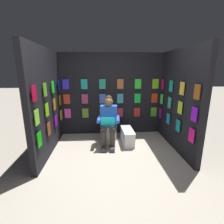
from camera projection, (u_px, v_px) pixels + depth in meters
name	position (u px, v px, depth m)	size (l,w,h in m)	color
ground_plane	(119.00, 174.00, 2.86)	(30.00, 30.00, 0.00)	#B2A899
display_wall_back	(111.00, 95.00, 4.54)	(2.87, 0.14, 2.22)	black
display_wall_left	(178.00, 101.00, 3.63)	(0.14, 1.96, 2.22)	black
display_wall_right	(47.00, 102.00, 3.44)	(0.14, 1.96, 2.22)	black
toilet	(109.00, 128.00, 4.18)	(0.43, 0.57, 0.77)	white
person_reading	(108.00, 121.00, 3.89)	(0.55, 0.71, 1.19)	blue
comic_longbox_near	(127.00, 136.00, 4.05)	(0.28, 0.70, 0.36)	silver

